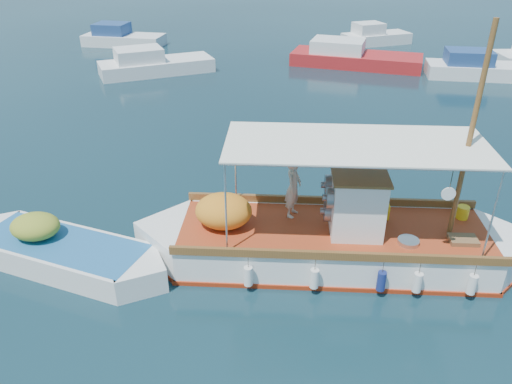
# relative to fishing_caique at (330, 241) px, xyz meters

# --- Properties ---
(ground) EXTENTS (160.00, 160.00, 0.00)m
(ground) POSITION_rel_fishing_caique_xyz_m (-0.60, 0.72, -0.58)
(ground) COLOR black
(ground) RESTS_ON ground
(fishing_caique) EXTENTS (10.91, 3.44, 6.66)m
(fishing_caique) POSITION_rel_fishing_caique_xyz_m (0.00, 0.00, 0.00)
(fishing_caique) COLOR white
(fishing_caique) RESTS_ON ground
(dinghy) EXTENTS (6.23, 2.95, 1.57)m
(dinghy) POSITION_rel_fishing_caique_xyz_m (-7.19, -1.08, -0.25)
(dinghy) COLOR white
(dinghy) RESTS_ON ground
(bg_boat_nw) EXTENTS (7.10, 5.43, 1.80)m
(bg_boat_nw) POSITION_rel_fishing_caique_xyz_m (-10.51, 18.13, -0.09)
(bg_boat_nw) COLOR silver
(bg_boat_nw) RESTS_ON ground
(bg_boat_n) EXTENTS (8.57, 4.29, 1.80)m
(bg_boat_n) POSITION_rel_fishing_caique_xyz_m (1.70, 21.49, -0.09)
(bg_boat_n) COLOR #A71B1D
(bg_boat_n) RESTS_ON ground
(bg_boat_ne) EXTENTS (6.61, 2.44, 1.80)m
(bg_boat_ne) POSITION_rel_fishing_caique_xyz_m (9.15, 19.54, -0.09)
(bg_boat_ne) COLOR silver
(bg_boat_ne) RESTS_ON ground
(bg_boat_far_w) EXTENTS (6.08, 2.70, 1.80)m
(bg_boat_far_w) POSITION_rel_fishing_caique_xyz_m (-15.22, 25.55, -0.09)
(bg_boat_far_w) COLOR silver
(bg_boat_far_w) RESTS_ON ground
(bg_boat_far_n) EXTENTS (5.45, 4.03, 1.80)m
(bg_boat_far_n) POSITION_rel_fishing_caique_xyz_m (3.73, 28.23, -0.09)
(bg_boat_far_n) COLOR silver
(bg_boat_far_n) RESTS_ON ground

